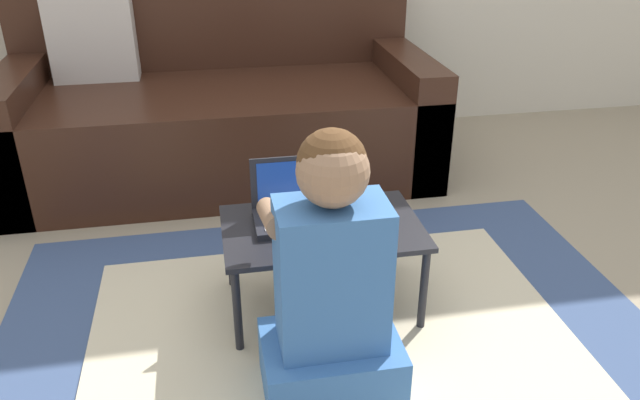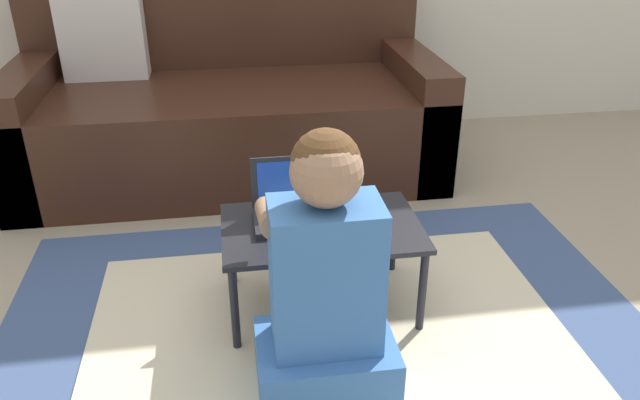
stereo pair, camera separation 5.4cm
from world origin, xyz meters
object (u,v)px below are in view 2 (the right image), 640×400
(couch, at_px, (228,108))
(computer_mouse, at_px, (370,214))
(laptop, at_px, (300,210))
(person_seated, at_px, (325,288))
(laptop_desk, at_px, (322,235))

(couch, distance_m, computer_mouse, 1.22)
(laptop, distance_m, person_seated, 0.41)
(laptop, xyz_separation_m, computer_mouse, (0.21, -0.03, -0.02))
(laptop_desk, bearing_deg, couch, 102.03)
(computer_mouse, relative_size, person_seated, 0.13)
(couch, xyz_separation_m, computer_mouse, (0.40, -1.15, 0.03))
(laptop_desk, relative_size, computer_mouse, 6.34)
(laptop_desk, height_order, laptop, laptop)
(person_seated, bearing_deg, computer_mouse, 62.54)
(computer_mouse, distance_m, person_seated, 0.43)
(laptop_desk, bearing_deg, laptop, 140.79)
(laptop, relative_size, person_seated, 0.38)
(laptop_desk, xyz_separation_m, person_seated, (-0.05, -0.36, 0.06))
(couch, relative_size, computer_mouse, 19.64)
(couch, xyz_separation_m, laptop_desk, (0.25, -1.17, -0.02))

